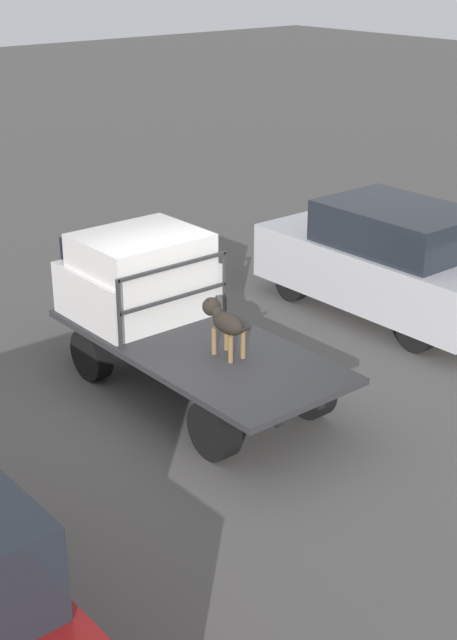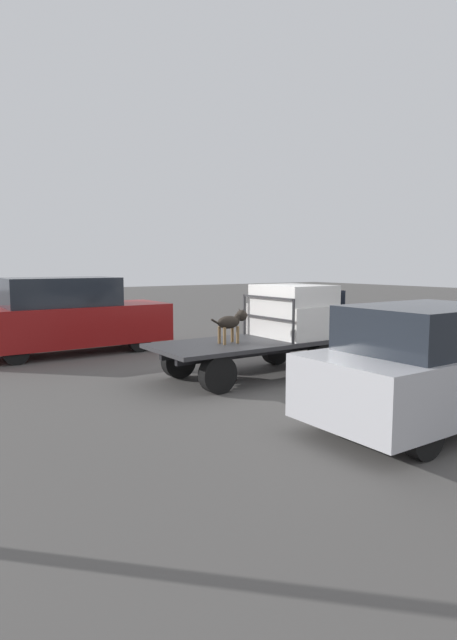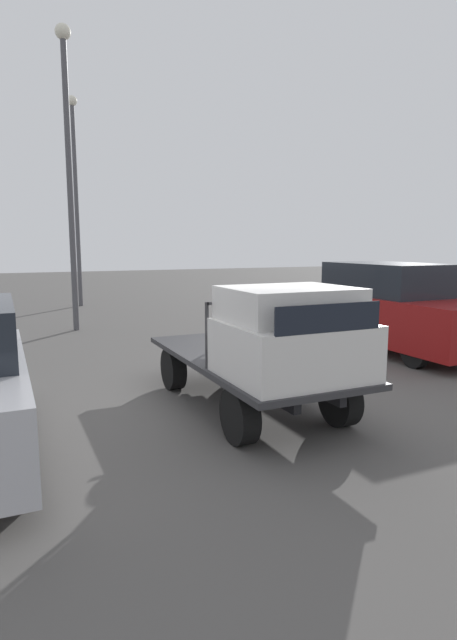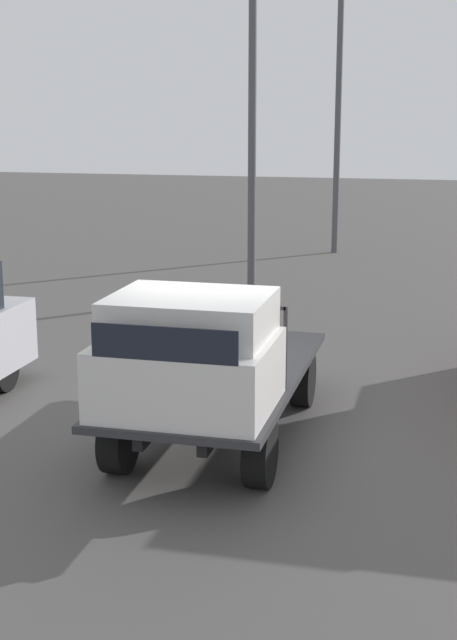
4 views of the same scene
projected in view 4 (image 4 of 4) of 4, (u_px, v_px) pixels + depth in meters
ground_plane at (220, 435)px, 10.23m from camera, size 80.00×80.00×0.00m
flatbed_truck at (220, 388)px, 10.10m from camera, size 4.13×1.80×0.76m
truck_cab at (189, 355)px, 8.78m from camera, size 1.52×1.68×1.12m
truck_headboard at (210, 331)px, 9.51m from camera, size 0.04×1.68×0.89m
dog at (227, 325)px, 10.42m from camera, size 0.89×0.25×0.69m
light_pole_near at (253, 41)px, 16.98m from camera, size 0.41×0.41×8.09m
light_pole_far at (339, 67)px, 22.27m from camera, size 0.38×0.38×7.90m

